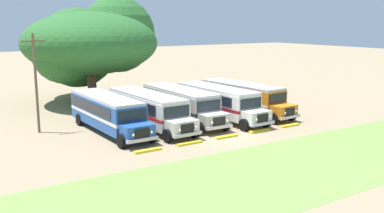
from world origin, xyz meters
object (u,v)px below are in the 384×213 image
parked_bus_slot_0 (108,112)px  parked_bus_slot_1 (148,108)px  parked_bus_slot_4 (243,97)px  parked_bus_slot_2 (181,103)px  broad_shade_tree (90,43)px  utility_pole (36,81)px  parked_bus_slot_3 (218,101)px

parked_bus_slot_0 → parked_bus_slot_1: bearing=80.2°
parked_bus_slot_0 → parked_bus_slot_4: 13.48m
parked_bus_slot_1 → parked_bus_slot_2: same height
parked_bus_slot_0 → broad_shade_tree: (3.92, 14.13, 4.70)m
parked_bus_slot_0 → parked_bus_slot_4: (13.48, -0.28, 0.00)m
parked_bus_slot_2 → broad_shade_tree: size_ratio=0.68×
parked_bus_slot_0 → utility_pole: utility_pole is taller
parked_bus_slot_3 → broad_shade_tree: size_ratio=0.68×
parked_bus_slot_3 → broad_shade_tree: (-6.22, 15.01, 4.70)m
parked_bus_slot_4 → utility_pole: 18.61m
parked_bus_slot_1 → parked_bus_slot_3: size_ratio=1.00×
parked_bus_slot_3 → parked_bus_slot_4: (3.34, 0.59, 0.00)m
parked_bus_slot_2 → broad_shade_tree: bearing=-167.6°
parked_bus_slot_1 → utility_pole: 9.00m
parked_bus_slot_0 → parked_bus_slot_3: bearing=83.8°
parked_bus_slot_4 → parked_bus_slot_0: bearing=-95.7°
parked_bus_slot_0 → broad_shade_tree: broad_shade_tree is taller
parked_bus_slot_0 → parked_bus_slot_1: same height
parked_bus_slot_2 → broad_shade_tree: broad_shade_tree is taller
parked_bus_slot_0 → parked_bus_slot_2: 6.81m
parked_bus_slot_1 → utility_pole: utility_pole is taller
parked_bus_slot_0 → utility_pole: (-4.73, 2.66, 2.53)m
parked_bus_slot_3 → parked_bus_slot_0: bearing=-96.5°
parked_bus_slot_2 → parked_bus_slot_4: same height
parked_bus_slot_3 → parked_bus_slot_1: bearing=-94.7°
parked_bus_slot_2 → parked_bus_slot_3: (3.34, -0.96, 0.00)m
parked_bus_slot_0 → parked_bus_slot_4: size_ratio=0.99×
parked_bus_slot_2 → utility_pole: size_ratio=1.41×
utility_pole → parked_bus_slot_2: bearing=-12.6°
parked_bus_slot_3 → utility_pole: utility_pole is taller
parked_bus_slot_0 → parked_bus_slot_4: same height
parked_bus_slot_0 → broad_shade_tree: 15.40m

